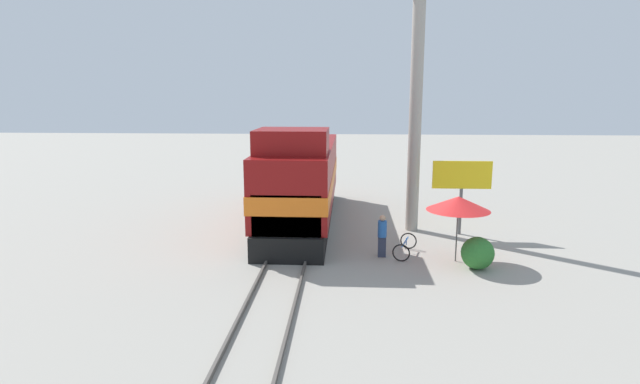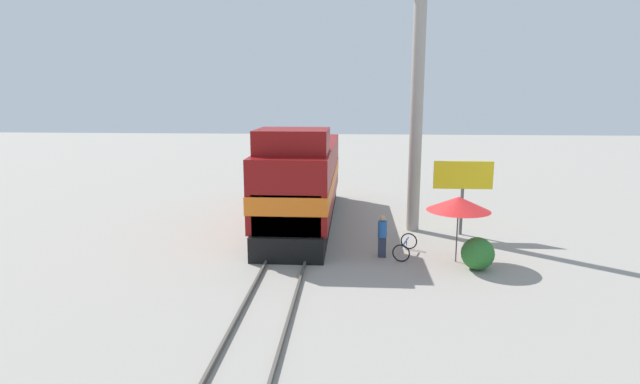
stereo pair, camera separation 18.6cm
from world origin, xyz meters
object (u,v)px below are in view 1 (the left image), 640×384
at_px(vendor_umbrella, 458,203).
at_px(billboard_sign, 462,179).
at_px(locomotive, 301,182).
at_px(utility_pole, 416,101).
at_px(bicycle, 405,246).
at_px(person_bystander, 382,234).

relative_size(vendor_umbrella, billboard_sign, 0.75).
bearing_deg(locomotive, billboard_sign, -11.13).
distance_m(utility_pole, billboard_sign, 3.99).
xyz_separation_m(locomotive, bicycle, (4.48, -4.56, -1.70)).
distance_m(locomotive, vendor_umbrella, 8.17).
distance_m(locomotive, utility_pole, 6.50).
height_order(vendor_umbrella, bicycle, vendor_umbrella).
bearing_deg(locomotive, vendor_umbrella, -39.62).
distance_m(locomotive, person_bystander, 6.12).
height_order(utility_pole, billboard_sign, utility_pole).
relative_size(vendor_umbrella, person_bystander, 1.50).
bearing_deg(billboard_sign, locomotive, 168.87).
height_order(locomotive, bicycle, locomotive).
bearing_deg(bicycle, person_bystander, 32.86).
relative_size(utility_pole, billboard_sign, 3.55).
xyz_separation_m(locomotive, person_bystander, (3.57, -4.84, -1.16)).
xyz_separation_m(utility_pole, billboard_sign, (2.04, -0.59, -3.37)).
bearing_deg(utility_pole, billboard_sign, -16.11).
distance_m(billboard_sign, person_bystander, 5.26).
bearing_deg(locomotive, person_bystander, -53.59).
xyz_separation_m(vendor_umbrella, billboard_sign, (0.94, 3.79, 0.29)).
height_order(utility_pole, bicycle, utility_pole).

